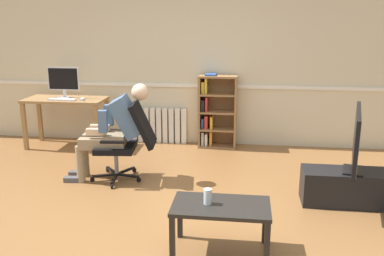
# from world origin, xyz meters

# --- Properties ---
(ground_plane) EXTENTS (18.00, 18.00, 0.00)m
(ground_plane) POSITION_xyz_m (0.00, 0.00, 0.00)
(ground_plane) COLOR brown
(back_wall) EXTENTS (12.00, 0.13, 2.70)m
(back_wall) POSITION_xyz_m (0.00, 2.65, 1.35)
(back_wall) COLOR beige
(back_wall) RESTS_ON ground_plane
(computer_desk) EXTENTS (1.21, 0.57, 0.76)m
(computer_desk) POSITION_xyz_m (-1.96, 2.15, 0.64)
(computer_desk) COLOR #9E7547
(computer_desk) RESTS_ON ground_plane
(imac_monitor) EXTENTS (0.49, 0.14, 0.46)m
(imac_monitor) POSITION_xyz_m (-2.00, 2.23, 1.02)
(imac_monitor) COLOR silver
(imac_monitor) RESTS_ON computer_desk
(keyboard) EXTENTS (0.42, 0.12, 0.02)m
(keyboard) POSITION_xyz_m (-1.94, 2.01, 0.77)
(keyboard) COLOR silver
(keyboard) RESTS_ON computer_desk
(computer_mouse) EXTENTS (0.06, 0.10, 0.03)m
(computer_mouse) POSITION_xyz_m (-1.64, 2.03, 0.77)
(computer_mouse) COLOR white
(computer_mouse) RESTS_ON computer_desk
(bookshelf) EXTENTS (0.58, 0.29, 1.13)m
(bookshelf) POSITION_xyz_m (0.30, 2.44, 0.54)
(bookshelf) COLOR olive
(bookshelf) RESTS_ON ground_plane
(radiator) EXTENTS (0.88, 0.08, 0.56)m
(radiator) POSITION_xyz_m (-0.60, 2.54, 0.28)
(radiator) COLOR white
(radiator) RESTS_ON ground_plane
(office_chair) EXTENTS (0.81, 0.62, 0.97)m
(office_chair) POSITION_xyz_m (-0.64, 0.91, 0.52)
(office_chair) COLOR black
(office_chair) RESTS_ON ground_plane
(person_seated) EXTENTS (1.06, 0.42, 1.20)m
(person_seated) POSITION_xyz_m (-0.81, 0.90, 0.64)
(person_seated) COLOR #937F60
(person_seated) RESTS_ON ground_plane
(tv_stand) EXTENTS (1.04, 0.38, 0.37)m
(tv_stand) POSITION_xyz_m (1.91, 0.53, 0.19)
(tv_stand) COLOR black
(tv_stand) RESTS_ON ground_plane
(tv_screen) EXTENTS (0.28, 1.01, 0.66)m
(tv_screen) POSITION_xyz_m (1.91, 0.53, 0.72)
(tv_screen) COLOR black
(tv_screen) RESTS_ON tv_stand
(coffee_table) EXTENTS (0.82, 0.46, 0.44)m
(coffee_table) POSITION_xyz_m (0.58, -0.62, 0.38)
(coffee_table) COLOR black
(coffee_table) RESTS_ON ground_plane
(drinking_glass) EXTENTS (0.07, 0.07, 0.13)m
(drinking_glass) POSITION_xyz_m (0.47, -0.61, 0.50)
(drinking_glass) COLOR silver
(drinking_glass) RESTS_ON coffee_table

